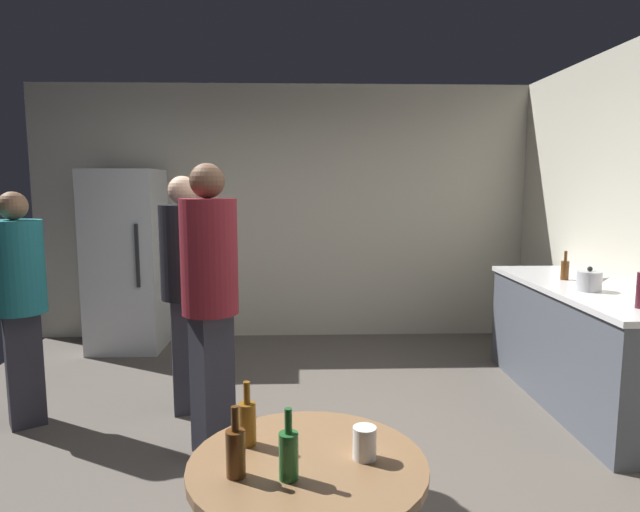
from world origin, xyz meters
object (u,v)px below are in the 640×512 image
Objects in this scene: beer_bottle_amber at (247,422)px; beer_bottle_brown at (236,451)px; kettle at (590,281)px; plastic_cup_white at (365,443)px; refrigerator at (127,260)px; beer_bottle_on_counter at (565,269)px; foreground_table at (308,490)px; beer_bottle_green at (289,454)px; person_in_maroon_shirt at (210,286)px; person_in_black_shirt at (185,276)px; person_in_teal_shirt at (19,292)px.

beer_bottle_amber is 0.21m from beer_bottle_brown.
kettle is 2.22× the size of plastic_cup_white.
kettle is 3.09m from beer_bottle_brown.
beer_bottle_on_counter is (3.84, -1.25, 0.08)m from refrigerator.
beer_bottle_green is at bearing -119.18° from foreground_table.
refrigerator is 7.83× the size of beer_bottle_green.
person_in_maroon_shirt is at bearing 116.71° from plastic_cup_white.
plastic_cup_white is 0.06× the size of person_in_maroon_shirt.
beer_bottle_brown is at bearing -166.88° from plastic_cup_white.
beer_bottle_green is at bearing -154.67° from plastic_cup_white.
plastic_cup_white reaches higher than foreground_table.
beer_bottle_on_counter is 0.13× the size of person_in_maroon_shirt.
beer_bottle_amber is 0.28m from beer_bottle_green.
beer_bottle_amber is 0.13× the size of person_in_black_shirt.
kettle is 1.06× the size of beer_bottle_green.
beer_bottle_green is (0.17, -0.02, 0.00)m from beer_bottle_brown.
person_in_maroon_shirt is (-0.34, 1.61, 0.23)m from beer_bottle_brown.
kettle is at bearing -95.62° from beer_bottle_on_counter.
beer_bottle_green is 2.09× the size of plastic_cup_white.
beer_bottle_on_counter is at bearing 81.91° from person_in_black_shirt.
person_in_black_shirt is 1.09m from person_in_teal_shirt.
person_in_teal_shirt is (-0.15, -1.79, 0.04)m from refrigerator.
person_in_black_shirt is (-0.62, 2.21, 0.18)m from beer_bottle_brown.
beer_bottle_amber is 2.49m from person_in_teal_shirt.
foreground_table is at bearing 60.82° from beer_bottle_green.
beer_bottle_green is (0.15, -0.23, 0.00)m from beer_bottle_amber.
foreground_table is 1.68m from person_in_maroon_shirt.
foreground_table is 3.48× the size of beer_bottle_green.
person_in_teal_shirt is (-1.92, 1.93, 0.31)m from foreground_table.
kettle is 2.87m from person_in_black_shirt.
person_in_black_shirt is (-2.92, -0.35, 0.02)m from beer_bottle_on_counter.
person_in_maroon_shirt is (-0.57, 1.53, 0.41)m from foreground_table.
plastic_cup_white is (1.96, -3.71, -0.11)m from refrigerator.
foreground_table is 0.45× the size of person_in_maroon_shirt.
refrigerator reaches higher than person_in_teal_shirt.
beer_bottle_amber is 1.00× the size of beer_bottle_brown.
person_in_teal_shirt reaches higher than beer_bottle_on_counter.
beer_bottle_on_counter is 0.13× the size of person_in_black_shirt.
beer_bottle_amber is 2.10m from person_in_black_shirt.
refrigerator is 7.83× the size of beer_bottle_amber.
refrigerator reaches higher than foreground_table.
beer_bottle_green is at bearing -26.24° from person_in_maroon_shirt.
kettle reaches higher than beer_bottle_amber.
beer_bottle_on_counter is at bearing 64.06° from person_in_teal_shirt.
beer_bottle_brown is 0.13× the size of person_in_black_shirt.
kettle reaches higher than beer_bottle_brown.
person_in_maroon_shirt reaches higher than foreground_table.
refrigerator is 1.12× the size of person_in_teal_shirt.
person_in_teal_shirt is at bearing 133.34° from beer_bottle_amber.
kettle reaches higher than beer_bottle_green.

